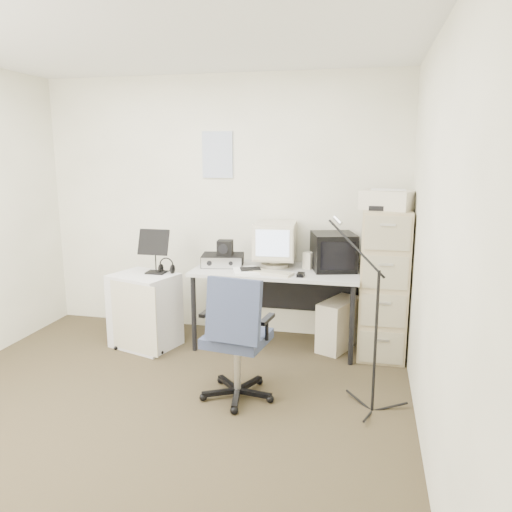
% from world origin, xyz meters
% --- Properties ---
extents(floor, '(3.60, 3.60, 0.01)m').
position_xyz_m(floor, '(0.00, 0.00, -0.01)').
color(floor, '#3B3425').
rests_on(floor, ground).
extents(ceiling, '(3.60, 3.60, 0.01)m').
position_xyz_m(ceiling, '(0.00, 0.00, 2.50)').
color(ceiling, white).
rests_on(ceiling, ground).
extents(wall_back, '(3.60, 0.02, 2.50)m').
position_xyz_m(wall_back, '(0.00, 1.80, 1.25)').
color(wall_back, white).
rests_on(wall_back, ground).
extents(wall_right, '(0.02, 3.60, 2.50)m').
position_xyz_m(wall_right, '(1.80, 0.00, 1.25)').
color(wall_right, white).
rests_on(wall_right, ground).
extents(wall_calendar, '(0.30, 0.02, 0.44)m').
position_xyz_m(wall_calendar, '(-0.02, 1.79, 1.75)').
color(wall_calendar, white).
rests_on(wall_calendar, wall_back).
extents(filing_cabinet, '(0.40, 0.60, 1.30)m').
position_xyz_m(filing_cabinet, '(1.58, 1.48, 0.65)').
color(filing_cabinet, tan).
rests_on(filing_cabinet, floor).
extents(printer, '(0.49, 0.43, 0.16)m').
position_xyz_m(printer, '(1.58, 1.44, 1.38)').
color(printer, beige).
rests_on(printer, filing_cabinet).
extents(desk, '(1.50, 0.70, 0.73)m').
position_xyz_m(desk, '(0.63, 1.45, 0.36)').
color(desk, '#B8B7AB').
rests_on(desk, floor).
extents(crt_monitor, '(0.40, 0.42, 0.41)m').
position_xyz_m(crt_monitor, '(0.59, 1.56, 0.94)').
color(crt_monitor, beige).
rests_on(crt_monitor, desk).
extents(crt_tv, '(0.46, 0.47, 0.33)m').
position_xyz_m(crt_tv, '(1.13, 1.54, 0.90)').
color(crt_tv, black).
rests_on(crt_tv, desk).
extents(desk_speaker, '(0.11, 0.11, 0.15)m').
position_xyz_m(desk_speaker, '(0.91, 1.53, 0.81)').
color(desk_speaker, beige).
rests_on(desk_speaker, desk).
extents(keyboard, '(0.44, 0.25, 0.02)m').
position_xyz_m(keyboard, '(0.60, 1.25, 0.74)').
color(keyboard, beige).
rests_on(keyboard, desk).
extents(mouse, '(0.06, 0.10, 0.03)m').
position_xyz_m(mouse, '(0.88, 1.23, 0.75)').
color(mouse, black).
rests_on(mouse, desk).
extents(radio_receiver, '(0.42, 0.34, 0.11)m').
position_xyz_m(radio_receiver, '(0.11, 1.47, 0.78)').
color(radio_receiver, black).
rests_on(radio_receiver, desk).
extents(radio_speaker, '(0.15, 0.14, 0.14)m').
position_xyz_m(radio_speaker, '(0.14, 1.45, 0.91)').
color(radio_speaker, black).
rests_on(radio_speaker, radio_receiver).
extents(papers, '(0.31, 0.35, 0.02)m').
position_xyz_m(papers, '(0.38, 1.30, 0.74)').
color(papers, white).
rests_on(papers, desk).
extents(pc_tower, '(0.40, 0.53, 0.46)m').
position_xyz_m(pc_tower, '(1.20, 1.50, 0.23)').
color(pc_tower, beige).
rests_on(pc_tower, floor).
extents(office_chair, '(0.62, 0.62, 0.95)m').
position_xyz_m(office_chair, '(0.54, 0.38, 0.48)').
color(office_chair, '#3B4561').
rests_on(office_chair, floor).
extents(side_cart, '(0.66, 0.59, 0.68)m').
position_xyz_m(side_cart, '(-0.55, 1.17, 0.34)').
color(side_cart, silver).
rests_on(side_cart, floor).
extents(music_stand, '(0.32, 0.25, 0.42)m').
position_xyz_m(music_stand, '(-0.46, 1.24, 0.89)').
color(music_stand, black).
rests_on(music_stand, side_cart).
extents(headphones, '(0.16, 0.16, 0.03)m').
position_xyz_m(headphones, '(-0.37, 1.27, 0.73)').
color(headphones, black).
rests_on(headphones, side_cart).
extents(mic_stand, '(0.03, 0.03, 1.32)m').
position_xyz_m(mic_stand, '(1.51, 0.40, 0.66)').
color(mic_stand, black).
rests_on(mic_stand, floor).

